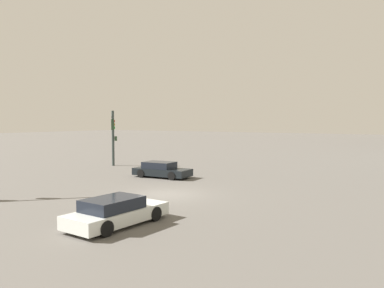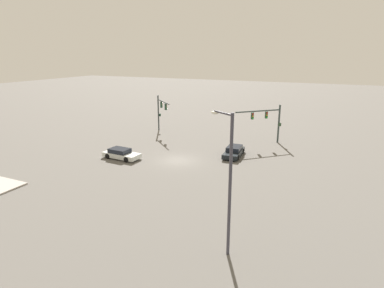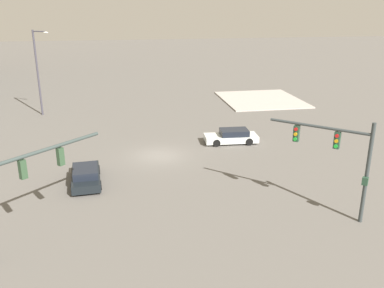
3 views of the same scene
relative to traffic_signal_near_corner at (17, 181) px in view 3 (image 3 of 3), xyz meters
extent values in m
plane|color=#605B55|center=(11.93, -7.93, -3.63)|extent=(229.36, 229.36, 0.00)
cube|color=#B1A79E|center=(29.91, -22.73, -3.55)|extent=(10.74, 9.63, 0.15)
cylinder|color=#343F3D|center=(1.14, -1.21, 1.09)|extent=(4.85, 5.06, 0.19)
cube|color=#2D462E|center=(0.23, -0.26, 0.47)|extent=(0.41, 0.41, 0.95)
cylinder|color=red|center=(0.35, -0.15, 0.77)|extent=(0.18, 0.19, 0.20)
cylinder|color=orange|center=(0.35, -0.15, 0.47)|extent=(0.18, 0.19, 0.20)
cylinder|color=green|center=(0.35, -0.15, 0.17)|extent=(0.18, 0.19, 0.20)
cube|color=#2D462E|center=(1.73, -1.83, 0.47)|extent=(0.41, 0.41, 0.95)
cylinder|color=red|center=(1.85, -1.72, 0.77)|extent=(0.18, 0.19, 0.20)
cylinder|color=orange|center=(1.85, -1.72, 0.47)|extent=(0.18, 0.19, 0.20)
cylinder|color=green|center=(1.85, -1.72, 0.17)|extent=(0.18, 0.19, 0.20)
cylinder|color=#343A3B|center=(-0.64, -17.99, -0.74)|extent=(0.22, 0.22, 5.78)
cylinder|color=#343A3B|center=(1.31, -15.91, 1.49)|extent=(4.01, 4.26, 0.16)
cube|color=#254330|center=(0.57, -16.70, 0.88)|extent=(0.41, 0.41, 0.95)
cylinder|color=red|center=(0.45, -16.59, 1.18)|extent=(0.18, 0.19, 0.20)
cylinder|color=orange|center=(0.45, -16.59, 0.88)|extent=(0.18, 0.19, 0.20)
cylinder|color=green|center=(0.45, -16.59, 0.58)|extent=(0.18, 0.19, 0.20)
cube|color=#254330|center=(2.15, -15.02, 0.88)|extent=(0.41, 0.41, 0.95)
cylinder|color=red|center=(2.03, -14.91, 1.18)|extent=(0.18, 0.19, 0.20)
cylinder|color=orange|center=(2.03, -14.91, 0.88)|extent=(0.18, 0.19, 0.20)
cylinder|color=green|center=(2.03, -14.91, 0.58)|extent=(0.18, 0.19, 0.20)
cube|color=#254330|center=(-0.82, -17.82, -1.05)|extent=(0.38, 0.38, 0.44)
cylinder|color=#3F3C47|center=(27.20, 3.47, 0.91)|extent=(0.20, 0.20, 9.08)
cylinder|color=#3F3C47|center=(26.75, 2.76, 5.31)|extent=(1.01, 1.48, 0.12)
ellipsoid|color=silver|center=(26.29, 2.06, 5.21)|extent=(0.58, 0.67, 0.20)
cube|color=silver|center=(14.13, -14.48, -3.19)|extent=(2.14, 4.72, 0.55)
cube|color=black|center=(14.11, -14.76, -2.67)|extent=(1.79, 2.49, 0.50)
cylinder|color=black|center=(13.33, -13.00, -3.31)|extent=(0.26, 0.65, 0.64)
cylinder|color=black|center=(15.09, -13.11, -3.31)|extent=(0.26, 0.65, 0.64)
cylinder|color=black|center=(13.16, -15.86, -3.31)|extent=(0.26, 0.65, 0.64)
cylinder|color=black|center=(14.92, -15.96, -3.31)|extent=(0.26, 0.65, 0.64)
cube|color=black|center=(7.56, -2.47, -3.19)|extent=(4.64, 2.15, 0.55)
cube|color=black|center=(7.29, -2.49, -2.67)|extent=(2.46, 1.78, 0.50)
cylinder|color=black|center=(8.90, -1.51, -3.31)|extent=(0.65, 0.26, 0.64)
cylinder|color=black|center=(9.02, -3.23, -3.31)|extent=(0.65, 0.26, 0.64)
cylinder|color=black|center=(6.10, -1.71, -3.31)|extent=(0.65, 0.26, 0.64)
cylinder|color=black|center=(6.22, -3.42, -3.31)|extent=(0.65, 0.26, 0.64)
camera|label=1|loc=(25.38, -26.39, 0.83)|focal=35.81mm
camera|label=2|loc=(44.46, 8.96, 8.68)|focal=30.37mm
camera|label=3|loc=(-19.21, -5.05, 8.00)|focal=38.56mm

